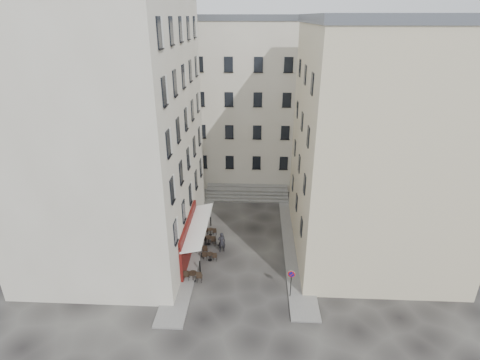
# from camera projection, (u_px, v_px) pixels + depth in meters

# --- Properties ---
(ground) EXTENTS (90.00, 90.00, 0.00)m
(ground) POSITION_uv_depth(u_px,v_px,m) (242.00, 265.00, 30.21)
(ground) COLOR black
(ground) RESTS_ON ground
(sidewalk_left) EXTENTS (2.00, 22.00, 0.12)m
(sidewalk_left) POSITION_uv_depth(u_px,v_px,m) (195.00, 236.00, 34.05)
(sidewalk_left) COLOR slate
(sidewalk_left) RESTS_ON ground
(sidewalk_right) EXTENTS (2.00, 18.00, 0.12)m
(sidewalk_right) POSITION_uv_depth(u_px,v_px,m) (295.00, 245.00, 32.73)
(sidewalk_right) COLOR slate
(sidewalk_right) RESTS_ON ground
(building_left) EXTENTS (12.20, 16.20, 20.60)m
(building_left) POSITION_uv_depth(u_px,v_px,m) (110.00, 129.00, 29.28)
(building_left) COLOR beige
(building_left) RESTS_ON ground
(building_right) EXTENTS (12.20, 14.20, 18.60)m
(building_right) POSITION_uv_depth(u_px,v_px,m) (378.00, 144.00, 29.19)
(building_right) COLOR beige
(building_right) RESTS_ON ground
(building_back) EXTENTS (18.20, 10.20, 18.60)m
(building_back) POSITION_uv_depth(u_px,v_px,m) (241.00, 101.00, 43.89)
(building_back) COLOR beige
(building_back) RESTS_ON ground
(cafe_storefront) EXTENTS (1.74, 7.30, 3.50)m
(cafe_storefront) POSITION_uv_depth(u_px,v_px,m) (190.00, 237.00, 30.57)
(cafe_storefront) COLOR #43090C
(cafe_storefront) RESTS_ON ground
(stone_steps) EXTENTS (9.00, 3.15, 0.80)m
(stone_steps) POSITION_uv_depth(u_px,v_px,m) (247.00, 193.00, 41.55)
(stone_steps) COLOR #63615E
(stone_steps) RESTS_ON ground
(bollard_near) EXTENTS (0.12, 0.12, 0.98)m
(bollard_near) POSITION_uv_depth(u_px,v_px,m) (200.00, 266.00, 29.23)
(bollard_near) COLOR black
(bollard_near) RESTS_ON ground
(bollard_mid) EXTENTS (0.12, 0.12, 0.98)m
(bollard_mid) POSITION_uv_depth(u_px,v_px,m) (206.00, 241.00, 32.43)
(bollard_mid) COLOR black
(bollard_mid) RESTS_ON ground
(bollard_far) EXTENTS (0.12, 0.12, 0.98)m
(bollard_far) POSITION_uv_depth(u_px,v_px,m) (211.00, 221.00, 35.63)
(bollard_far) COLOR black
(bollard_far) RESTS_ON ground
(no_parking_sign) EXTENTS (0.52, 0.15, 2.29)m
(no_parking_sign) POSITION_uv_depth(u_px,v_px,m) (291.00, 279.00, 26.09)
(no_parking_sign) COLOR black
(no_parking_sign) RESTS_ON ground
(bistro_table_a) EXTENTS (1.41, 0.66, 0.99)m
(bistro_table_a) POSITION_uv_depth(u_px,v_px,m) (193.00, 276.00, 28.17)
(bistro_table_a) COLOR black
(bistro_table_a) RESTS_ON ground
(bistro_table_b) EXTENTS (1.19, 0.56, 0.84)m
(bistro_table_b) POSITION_uv_depth(u_px,v_px,m) (210.00, 256.00, 30.62)
(bistro_table_b) COLOR black
(bistro_table_b) RESTS_ON ground
(bistro_table_c) EXTENTS (1.32, 0.62, 0.93)m
(bistro_table_c) POSITION_uv_depth(u_px,v_px,m) (200.00, 249.00, 31.44)
(bistro_table_c) COLOR black
(bistro_table_c) RESTS_ON ground
(bistro_table_d) EXTENTS (1.34, 0.63, 0.94)m
(bistro_table_d) POSITION_uv_depth(u_px,v_px,m) (209.00, 240.00, 32.75)
(bistro_table_d) COLOR black
(bistro_table_d) RESTS_ON ground
(bistro_table_e) EXTENTS (1.14, 0.54, 0.80)m
(bistro_table_e) POSITION_uv_depth(u_px,v_px,m) (210.00, 231.00, 34.17)
(bistro_table_e) COLOR black
(bistro_table_e) RESTS_ON ground
(pedestrian) EXTENTS (0.75, 0.57, 1.83)m
(pedestrian) POSITION_uv_depth(u_px,v_px,m) (222.00, 242.00, 31.63)
(pedestrian) COLOR black
(pedestrian) RESTS_ON ground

